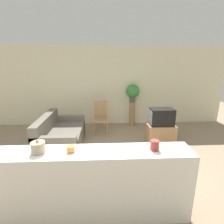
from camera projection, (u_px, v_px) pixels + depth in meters
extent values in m
plane|color=gray|center=(91.00, 187.00, 3.10)|extent=(14.00, 14.00, 0.00)
cube|color=beige|center=(96.00, 86.00, 6.03)|extent=(9.00, 0.06, 2.70)
cube|color=#605B51|center=(63.00, 138.00, 4.57)|extent=(1.00, 1.70, 0.45)
cube|color=#605B51|center=(46.00, 123.00, 4.44)|extent=(0.20, 1.70, 0.37)
cube|color=#605B51|center=(55.00, 149.00, 3.81)|extent=(1.00, 0.16, 0.60)
cube|color=#605B51|center=(68.00, 125.00, 5.29)|extent=(1.00, 0.16, 0.60)
cube|color=#9E754C|center=(160.00, 134.00, 4.76)|extent=(0.72, 0.50, 0.53)
cube|color=black|center=(162.00, 117.00, 4.63)|extent=(0.60, 0.41, 0.44)
cube|color=#939EB2|center=(150.00, 117.00, 4.61)|extent=(0.02, 0.34, 0.34)
cube|color=#9E754C|center=(101.00, 119.00, 5.36)|extent=(0.44, 0.44, 0.04)
cube|color=#9E754C|center=(101.00, 109.00, 5.48)|extent=(0.40, 0.04, 0.51)
cylinder|color=#9E754C|center=(94.00, 129.00, 5.23)|extent=(0.04, 0.04, 0.44)
cylinder|color=#9E754C|center=(107.00, 129.00, 5.25)|extent=(0.04, 0.04, 0.44)
cylinder|color=#9E754C|center=(95.00, 125.00, 5.59)|extent=(0.04, 0.04, 0.44)
cylinder|color=#9E754C|center=(107.00, 124.00, 5.61)|extent=(0.04, 0.04, 0.44)
cylinder|color=#9E754C|center=(132.00, 114.00, 6.06)|extent=(0.20, 0.20, 0.84)
cylinder|color=#4C4C51|center=(132.00, 100.00, 5.92)|extent=(0.21, 0.21, 0.18)
sphere|color=#38843D|center=(133.00, 91.00, 5.85)|extent=(0.46, 0.46, 0.46)
cube|color=white|center=(87.00, 184.00, 2.40)|extent=(2.81, 0.44, 1.01)
cylinder|color=tan|center=(38.00, 147.00, 2.22)|extent=(0.18, 0.18, 0.14)
sphere|color=tan|center=(37.00, 141.00, 2.19)|extent=(0.04, 0.04, 0.04)
cylinder|color=gold|center=(71.00, 149.00, 2.24)|extent=(0.11, 0.11, 0.08)
cylinder|color=#99382D|center=(155.00, 145.00, 2.29)|extent=(0.12, 0.12, 0.13)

